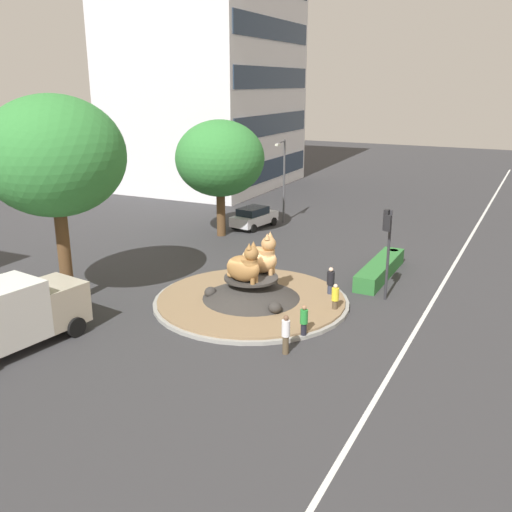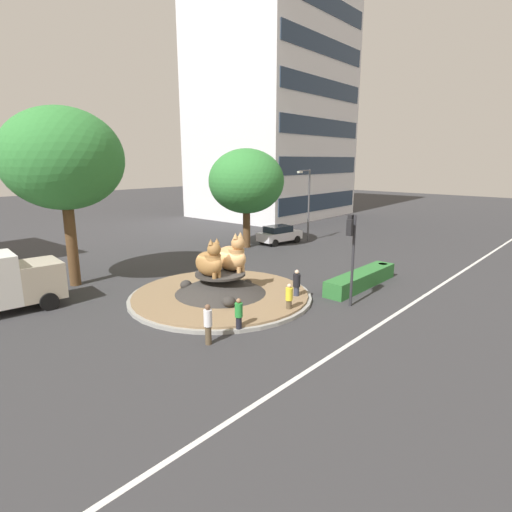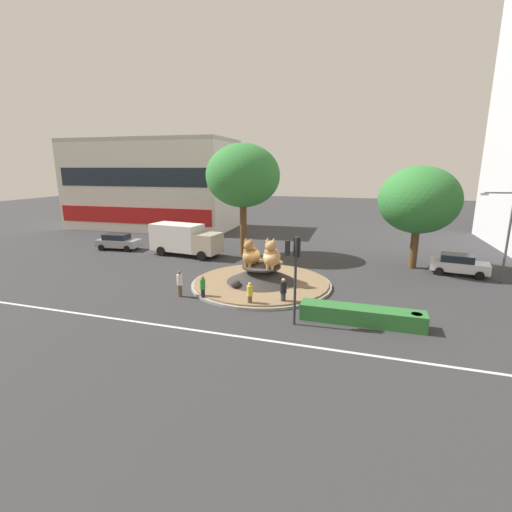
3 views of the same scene
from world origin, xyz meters
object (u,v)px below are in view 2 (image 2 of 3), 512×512
broadleaf_tree_behind_island (63,159)px  pedestrian_green_shirt (239,315)px  pedestrian_white_shirt (208,323)px  pedestrian_yellow_shirt (289,298)px  office_tower (272,75)px  sedan_on_far_lane (279,234)px  cat_statue_tabby (210,262)px  second_tree_near_tower (246,182)px  pedestrian_black_shirt (297,285)px  litter_bin (382,271)px  cat_statue_calico (232,256)px  streetlight_arm (308,200)px  traffic_light_mast (351,240)px

broadleaf_tree_behind_island → pedestrian_green_shirt: size_ratio=6.58×
pedestrian_white_shirt → pedestrian_yellow_shirt: bearing=-149.0°
office_tower → sedan_on_far_lane: (-14.82, -13.37, -17.13)m
cat_statue_tabby → broadleaf_tree_behind_island: bearing=-152.9°
broadleaf_tree_behind_island → pedestrian_green_shirt: broadleaf_tree_behind_island is taller
sedan_on_far_lane → second_tree_near_tower: bearing=170.6°
second_tree_near_tower → pedestrian_black_shirt: bearing=-125.8°
litter_bin → cat_statue_tabby: bearing=155.7°
broadleaf_tree_behind_island → office_tower: bearing=20.3°
cat_statue_calico → sedan_on_far_lane: bearing=114.0°
streetlight_arm → cat_statue_calico: bearing=10.7°
broadleaf_tree_behind_island → streetlight_arm: 20.98m
traffic_light_mast → litter_bin: bearing=-78.4°
cat_statue_tabby → pedestrian_green_shirt: (-1.90, -3.96, -1.35)m
pedestrian_black_shirt → pedestrian_white_shirt: bearing=86.6°
traffic_light_mast → pedestrian_yellow_shirt: traffic_light_mast is taller
broadleaf_tree_behind_island → pedestrian_black_shirt: bearing=-60.3°
cat_statue_calico → streetlight_arm: bearing=105.9°
streetlight_arm → office_tower: bearing=-140.5°
office_tower → pedestrian_black_shirt: size_ratio=20.98×
pedestrian_green_shirt → sedan_on_far_lane: (16.60, 11.15, 0.01)m
traffic_light_mast → broadleaf_tree_behind_island: broadleaf_tree_behind_island is taller
broadleaf_tree_behind_island → litter_bin: 20.39m
broadleaf_tree_behind_island → second_tree_near_tower: (14.98, -0.12, -1.79)m
second_tree_near_tower → litter_bin: second_tree_near_tower is taller
cat_statue_calico → litter_bin: (8.96, -4.63, -1.77)m
traffic_light_mast → broadleaf_tree_behind_island: 16.62m
cat_statue_tabby → sedan_on_far_lane: cat_statue_tabby is taller
pedestrian_white_shirt → litter_bin: bearing=-148.2°
pedestrian_black_shirt → pedestrian_green_shirt: size_ratio=1.09×
pedestrian_black_shirt → litter_bin: pedestrian_black_shirt is taller
second_tree_near_tower → sedan_on_far_lane: size_ratio=1.92×
pedestrian_yellow_shirt → sedan_on_far_lane: (13.38, 11.42, 0.02)m
pedestrian_white_shirt → pedestrian_black_shirt: bearing=-140.0°
pedestrian_black_shirt → streetlight_arm: bearing=-64.6°
office_tower → pedestrian_black_shirt: office_tower is taller
pedestrian_white_shirt → litter_bin: (14.09, -0.89, -0.47)m
cat_statue_calico → pedestrian_green_shirt: bearing=-46.9°
office_tower → cat_statue_calico: bearing=-145.1°
traffic_light_mast → broadleaf_tree_behind_island: bearing=30.8°
pedestrian_white_shirt → pedestrian_yellow_shirt: 4.92m
broadleaf_tree_behind_island → sedan_on_far_lane: (18.20, -1.15, -6.58)m
office_tower → streetlight_arm: 23.92m
second_tree_near_tower → streetlight_arm: 6.29m
broadleaf_tree_behind_island → pedestrian_white_shirt: 13.81m
pedestrian_green_shirt → litter_bin: 12.44m
broadleaf_tree_behind_island → pedestrian_green_shirt: 14.04m
cat_statue_calico → traffic_light_mast: traffic_light_mast is taller
cat_statue_calico → streetlight_arm: 16.66m
cat_statue_tabby → office_tower: (29.53, 20.56, 15.79)m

